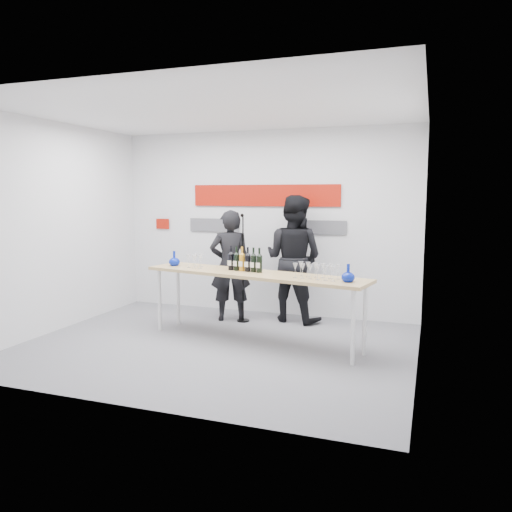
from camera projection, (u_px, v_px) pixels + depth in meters
The scene contains 12 objects.
ground at pixel (216, 346), 6.52m from camera, with size 5.00×5.00×0.00m, color slate.
back_wall at pixel (265, 223), 8.21m from camera, with size 5.00×0.04×3.00m, color silver.
signage at pixel (261, 204), 8.16m from camera, with size 3.38×0.02×0.79m.
tasting_table at pixel (253, 278), 6.60m from camera, with size 3.20×1.23×0.94m.
wine_bottles at pixel (245, 259), 6.69m from camera, with size 0.53×0.18×0.33m.
decanter_left at pixel (174, 258), 7.22m from camera, with size 0.16×0.16×0.21m, color #081D9B, non-canonical shape.
decanter_right at pixel (348, 273), 5.88m from camera, with size 0.16×0.16×0.21m, color #081D9B, non-canonical shape.
glasses_left at pixel (196, 261), 7.04m from camera, with size 0.26×0.26×0.18m.
glasses_right at pixel (316, 271), 6.12m from camera, with size 0.59×0.32×0.18m.
presenter_left at pixel (230, 266), 7.76m from camera, with size 0.63×0.41×1.73m, color black.
presenter_right at pixel (293, 259), 7.72m from camera, with size 0.95×0.74×1.96m, color black.
mic_stand at pixel (243, 289), 7.72m from camera, with size 0.20×0.20×1.68m.
Camera 1 is at (2.59, -5.79, 1.97)m, focal length 35.00 mm.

